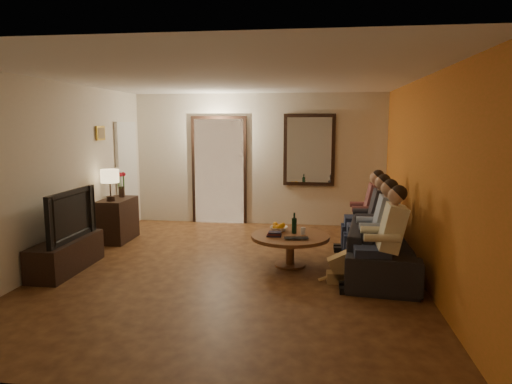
# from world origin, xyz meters

# --- Properties ---
(floor) EXTENTS (5.00, 6.00, 0.01)m
(floor) POSITION_xyz_m (0.00, 0.00, 0.00)
(floor) COLOR #412111
(floor) RESTS_ON ground
(ceiling) EXTENTS (5.00, 6.00, 0.01)m
(ceiling) POSITION_xyz_m (0.00, 0.00, 2.60)
(ceiling) COLOR white
(ceiling) RESTS_ON back_wall
(back_wall) EXTENTS (5.00, 0.02, 2.60)m
(back_wall) POSITION_xyz_m (0.00, 3.00, 1.30)
(back_wall) COLOR beige
(back_wall) RESTS_ON floor
(front_wall) EXTENTS (5.00, 0.02, 2.60)m
(front_wall) POSITION_xyz_m (0.00, -3.00, 1.30)
(front_wall) COLOR beige
(front_wall) RESTS_ON floor
(left_wall) EXTENTS (0.02, 6.00, 2.60)m
(left_wall) POSITION_xyz_m (-2.50, 0.00, 1.30)
(left_wall) COLOR beige
(left_wall) RESTS_ON floor
(right_wall) EXTENTS (0.02, 6.00, 2.60)m
(right_wall) POSITION_xyz_m (2.50, 0.00, 1.30)
(right_wall) COLOR beige
(right_wall) RESTS_ON floor
(orange_accent) EXTENTS (0.01, 6.00, 2.60)m
(orange_accent) POSITION_xyz_m (2.49, 0.00, 1.30)
(orange_accent) COLOR #BC7120
(orange_accent) RESTS_ON right_wall
(kitchen_doorway) EXTENTS (1.00, 0.06, 2.10)m
(kitchen_doorway) POSITION_xyz_m (-0.80, 2.98, 1.05)
(kitchen_doorway) COLOR #FFE0A5
(kitchen_doorway) RESTS_ON floor
(door_trim) EXTENTS (1.12, 0.04, 2.22)m
(door_trim) POSITION_xyz_m (-0.80, 2.97, 1.05)
(door_trim) COLOR black
(door_trim) RESTS_ON floor
(fridge_glimpse) EXTENTS (0.45, 0.03, 1.70)m
(fridge_glimpse) POSITION_xyz_m (-0.55, 2.98, 0.90)
(fridge_glimpse) COLOR silver
(fridge_glimpse) RESTS_ON floor
(mirror_frame) EXTENTS (1.00, 0.05, 1.40)m
(mirror_frame) POSITION_xyz_m (1.00, 2.96, 1.50)
(mirror_frame) COLOR black
(mirror_frame) RESTS_ON back_wall
(mirror_glass) EXTENTS (0.86, 0.02, 1.26)m
(mirror_glass) POSITION_xyz_m (1.00, 2.93, 1.50)
(mirror_glass) COLOR white
(mirror_glass) RESTS_ON back_wall
(white_door) EXTENTS (0.06, 0.85, 2.04)m
(white_door) POSITION_xyz_m (-2.46, 2.30, 1.02)
(white_door) COLOR white
(white_door) RESTS_ON floor
(framed_art) EXTENTS (0.03, 0.28, 0.24)m
(framed_art) POSITION_xyz_m (-2.47, 1.30, 1.85)
(framed_art) COLOR #B28C33
(framed_art) RESTS_ON left_wall
(art_canvas) EXTENTS (0.01, 0.22, 0.18)m
(art_canvas) POSITION_xyz_m (-2.46, 1.30, 1.85)
(art_canvas) COLOR brown
(art_canvas) RESTS_ON left_wall
(dresser) EXTENTS (0.45, 0.82, 0.73)m
(dresser) POSITION_xyz_m (-2.25, 1.33, 0.36)
(dresser) COLOR black
(dresser) RESTS_ON floor
(table_lamp) EXTENTS (0.30, 0.30, 0.54)m
(table_lamp) POSITION_xyz_m (-2.25, 1.11, 1.00)
(table_lamp) COLOR beige
(table_lamp) RESTS_ON dresser
(flower_vase) EXTENTS (0.14, 0.14, 0.44)m
(flower_vase) POSITION_xyz_m (-2.25, 1.55, 0.95)
(flower_vase) COLOR #AF1223
(flower_vase) RESTS_ON dresser
(tv_stand) EXTENTS (0.45, 1.32, 0.44)m
(tv_stand) POSITION_xyz_m (-2.25, -0.33, 0.22)
(tv_stand) COLOR black
(tv_stand) RESTS_ON floor
(tv) EXTENTS (1.18, 0.15, 0.68)m
(tv) POSITION_xyz_m (-2.25, -0.33, 0.78)
(tv) COLOR black
(tv) RESTS_ON tv_stand
(sofa) EXTENTS (2.36, 1.17, 0.66)m
(sofa) POSITION_xyz_m (2.07, 0.26, 0.33)
(sofa) COLOR black
(sofa) RESTS_ON floor
(person_a) EXTENTS (0.60, 0.40, 1.20)m
(person_a) POSITION_xyz_m (1.97, -0.64, 0.60)
(person_a) COLOR tan
(person_a) RESTS_ON sofa
(person_b) EXTENTS (0.60, 0.40, 1.20)m
(person_b) POSITION_xyz_m (1.97, -0.04, 0.60)
(person_b) COLOR tan
(person_b) RESTS_ON sofa
(person_c) EXTENTS (0.60, 0.40, 1.20)m
(person_c) POSITION_xyz_m (1.97, 0.56, 0.60)
(person_c) COLOR tan
(person_c) RESTS_ON sofa
(person_d) EXTENTS (0.60, 0.40, 1.20)m
(person_d) POSITION_xyz_m (1.97, 1.16, 0.60)
(person_d) COLOR tan
(person_d) RESTS_ON sofa
(dog) EXTENTS (0.57, 0.27, 0.56)m
(dog) POSITION_xyz_m (1.55, -0.34, 0.28)
(dog) COLOR tan
(dog) RESTS_ON floor
(coffee_table) EXTENTS (1.34, 1.34, 0.45)m
(coffee_table) POSITION_xyz_m (0.79, 0.27, 0.23)
(coffee_table) COLOR brown
(coffee_table) RESTS_ON floor
(bowl) EXTENTS (0.26, 0.26, 0.06)m
(bowl) POSITION_xyz_m (0.61, 0.49, 0.48)
(bowl) COLOR white
(bowl) RESTS_ON coffee_table
(oranges) EXTENTS (0.20, 0.20, 0.08)m
(oranges) POSITION_xyz_m (0.61, 0.49, 0.55)
(oranges) COLOR #FFA215
(oranges) RESTS_ON bowl
(wine_bottle) EXTENTS (0.07, 0.07, 0.31)m
(wine_bottle) POSITION_xyz_m (0.84, 0.37, 0.60)
(wine_bottle) COLOR black
(wine_bottle) RESTS_ON coffee_table
(wine_glass) EXTENTS (0.06, 0.06, 0.10)m
(wine_glass) POSITION_xyz_m (0.97, 0.32, 0.50)
(wine_glass) COLOR silver
(wine_glass) RESTS_ON coffee_table
(book_stack) EXTENTS (0.20, 0.15, 0.07)m
(book_stack) POSITION_xyz_m (0.57, 0.17, 0.48)
(book_stack) COLOR black
(book_stack) RESTS_ON coffee_table
(laptop) EXTENTS (0.35, 0.25, 0.03)m
(laptop) POSITION_xyz_m (0.89, -0.01, 0.46)
(laptop) COLOR black
(laptop) RESTS_ON coffee_table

